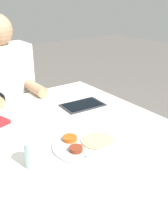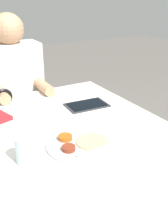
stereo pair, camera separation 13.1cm
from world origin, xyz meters
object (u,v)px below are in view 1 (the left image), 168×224
at_px(drinking_glass, 33,154).
at_px(thali_tray, 86,144).
at_px(tablet_device, 83,105).
at_px(person_diner, 7,110).

bearing_deg(drinking_glass, thali_tray, -0.27).
bearing_deg(thali_tray, drinking_glass, 179.73).
height_order(tablet_device, drinking_glass, drinking_glass).
bearing_deg(drinking_glass, person_diner, 76.09).
xyz_separation_m(thali_tray, person_diner, (-0.02, 0.91, -0.16)).
distance_m(tablet_device, drinking_glass, 0.62).
bearing_deg(tablet_device, drinking_glass, -143.50).
height_order(thali_tray, tablet_device, thali_tray).
relative_size(tablet_device, drinking_glass, 2.32).
bearing_deg(person_diner, thali_tray, -88.58).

